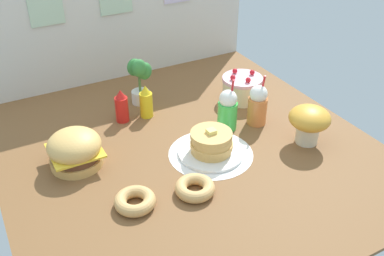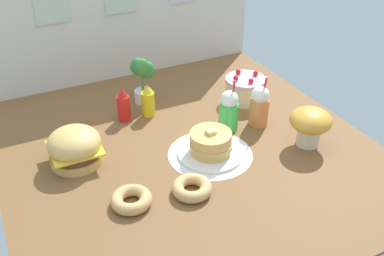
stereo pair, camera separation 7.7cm
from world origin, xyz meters
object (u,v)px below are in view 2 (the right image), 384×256
at_px(pancake_stack, 211,145).
at_px(orange_float_cup, 259,106).
at_px(ketchup_bottle, 124,105).
at_px(mushroom_stool, 310,123).
at_px(layer_cake, 245,89).
at_px(potted_plant, 143,78).
at_px(donut_chocolate, 192,188).
at_px(donut_pink_glaze, 131,199).
at_px(burger, 75,147).
at_px(cream_soda_cup, 229,111).
at_px(mustard_bottle, 148,101).

height_order(pancake_stack, orange_float_cup, orange_float_cup).
height_order(ketchup_bottle, mushroom_stool, mushroom_stool).
distance_m(layer_cake, potted_plant, 0.70).
bearing_deg(orange_float_cup, donut_chocolate, -148.69).
height_order(layer_cake, mushroom_stool, mushroom_stool).
relative_size(orange_float_cup, donut_pink_glaze, 1.61).
xyz_separation_m(burger, donut_chocolate, (0.46, -0.52, -0.07)).
bearing_deg(burger, cream_soda_cup, -4.74).
xyz_separation_m(donut_chocolate, mushroom_stool, (0.81, 0.09, 0.11)).
bearing_deg(donut_chocolate, layer_cake, 43.20).
bearing_deg(pancake_stack, mustard_bottle, 105.30).
xyz_separation_m(donut_pink_glaze, donut_chocolate, (0.30, -0.05, 0.00)).
distance_m(ketchup_bottle, potted_plant, 0.26).
relative_size(burger, donut_pink_glaze, 1.43).
bearing_deg(orange_float_cup, donut_pink_glaze, -160.08).
distance_m(orange_float_cup, potted_plant, 0.80).
bearing_deg(ketchup_bottle, cream_soda_cup, -36.00).
bearing_deg(pancake_stack, burger, 158.96).
height_order(layer_cake, cream_soda_cup, cream_soda_cup).
bearing_deg(ketchup_bottle, donut_chocolate, -85.18).
bearing_deg(layer_cake, mustard_bottle, 171.36).
relative_size(layer_cake, potted_plant, 0.82).
distance_m(orange_float_cup, donut_chocolate, 0.79).
relative_size(pancake_stack, mustard_bottle, 1.70).
height_order(orange_float_cup, donut_pink_glaze, orange_float_cup).
height_order(pancake_stack, potted_plant, potted_plant).
bearing_deg(donut_chocolate, ketchup_bottle, 94.82).
distance_m(donut_pink_glaze, potted_plant, 1.05).
relative_size(burger, pancake_stack, 0.78).
distance_m(pancake_stack, mustard_bottle, 0.59).
height_order(orange_float_cup, mushroom_stool, orange_float_cup).
bearing_deg(mustard_bottle, cream_soda_cup, -44.17).
relative_size(burger, layer_cake, 1.06).
distance_m(pancake_stack, layer_cake, 0.69).
xyz_separation_m(layer_cake, mustard_bottle, (-0.67, 0.10, 0.02)).
bearing_deg(burger, potted_plant, 39.03).
xyz_separation_m(mustard_bottle, donut_chocolate, (-0.09, -0.81, -0.07)).
height_order(burger, cream_soda_cup, cream_soda_cup).
xyz_separation_m(cream_soda_cup, donut_pink_glaze, (-0.78, -0.39, -0.10)).
relative_size(cream_soda_cup, mushroom_stool, 1.36).
bearing_deg(mushroom_stool, pancake_stack, 163.93).
relative_size(mustard_bottle, cream_soda_cup, 0.67).
xyz_separation_m(burger, donut_pink_glaze, (0.16, -0.47, -0.07)).
height_order(orange_float_cup, potted_plant, potted_plant).
height_order(cream_soda_cup, orange_float_cup, same).
height_order(ketchup_bottle, donut_chocolate, ketchup_bottle).
distance_m(burger, potted_plant, 0.76).
distance_m(pancake_stack, ketchup_bottle, 0.67).
height_order(burger, donut_pink_glaze, burger).
height_order(mustard_bottle, orange_float_cup, orange_float_cup).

